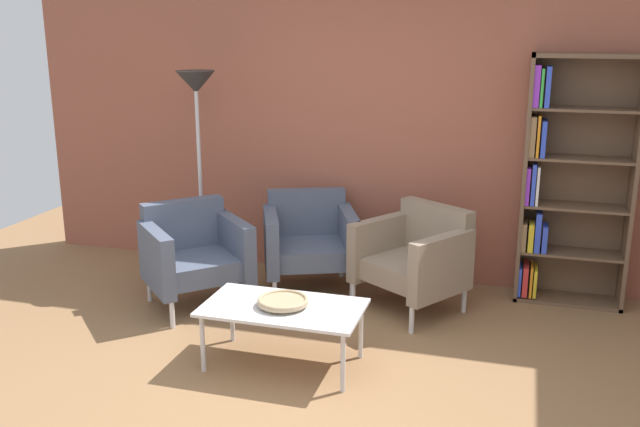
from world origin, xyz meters
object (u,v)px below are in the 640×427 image
bookshelf_tall (567,183)px  floor_lamp_torchiere (197,107)px  armchair_spare_guest (416,256)px  coffee_table_low (283,311)px  armchair_by_bookshelf (309,239)px  decorative_bowl (283,301)px  armchair_near_window (194,253)px

bookshelf_tall → floor_lamp_torchiere: 2.97m
bookshelf_tall → armchair_spare_guest: size_ratio=2.02×
coffee_table_low → bookshelf_tall: bearing=44.1°
armchair_by_bookshelf → floor_lamp_torchiere: (-0.96, 0.03, 1.03)m
armchair_by_bookshelf → decorative_bowl: bearing=-102.3°
decorative_bowl → armchair_by_bookshelf: armchair_by_bookshelf is taller
armchair_spare_guest → bookshelf_tall: bearing=58.5°
armchair_by_bookshelf → coffee_table_low: bearing=-102.3°
coffee_table_low → armchair_spare_guest: (0.65, 1.16, 0.05)m
armchair_near_window → floor_lamp_torchiere: (-0.22, 0.60, 1.03)m
bookshelf_tall → coffee_table_low: 2.44m
armchair_spare_guest → armchair_near_window: 1.68m
coffee_table_low → armchair_by_bookshelf: armchair_by_bookshelf is taller
bookshelf_tall → armchair_near_window: bookshelf_tall is taller
floor_lamp_torchiere → coffee_table_low: bearing=-48.6°
coffee_table_low → floor_lamp_torchiere: size_ratio=0.57×
floor_lamp_torchiere → armchair_near_window: bearing=-70.2°
bookshelf_tall → armchair_near_window: size_ratio=2.00×
decorative_bowl → armchair_spare_guest: (0.65, 1.16, -0.02)m
decorative_bowl → armchair_spare_guest: armchair_spare_guest is taller
armchair_spare_guest → armchair_by_bookshelf: bearing=-158.3°
bookshelf_tall → armchair_near_window: (-2.69, -0.89, -0.52)m
bookshelf_tall → decorative_bowl: (-1.71, -1.65, -0.50)m
coffee_table_low → floor_lamp_torchiere: 2.12m
floor_lamp_torchiere → armchair_by_bookshelf: bearing=-1.6°
decorative_bowl → floor_lamp_torchiere: bearing=131.4°
coffee_table_low → armchair_near_window: size_ratio=1.05×
decorative_bowl → floor_lamp_torchiere: 2.08m
bookshelf_tall → armchair_spare_guest: (-1.05, -0.50, -0.52)m
bookshelf_tall → floor_lamp_torchiere: (-2.91, -0.29, 0.51)m
bookshelf_tall → armchair_spare_guest: bearing=-154.7°
bookshelf_tall → armchair_by_bookshelf: (-1.95, -0.32, -0.52)m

